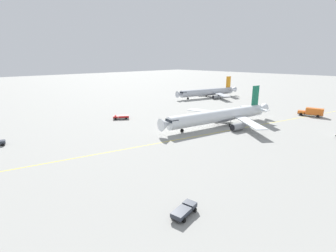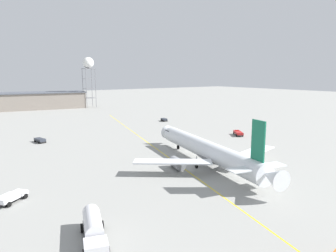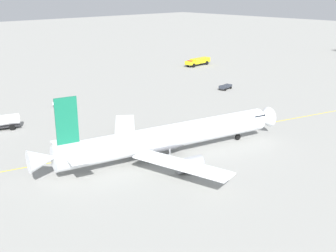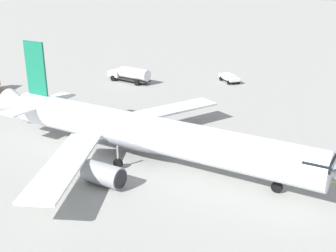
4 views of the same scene
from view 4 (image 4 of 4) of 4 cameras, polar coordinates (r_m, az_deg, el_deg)
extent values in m
plane|color=gray|center=(46.30, -1.27, -5.08)|extent=(600.00, 600.00, 0.00)
cylinder|color=silver|center=(45.77, -2.54, -0.99)|extent=(37.78, 12.01, 3.90)
cone|color=silver|center=(58.74, -19.58, 2.99)|extent=(4.62, 4.11, 3.32)
cube|color=black|center=(39.42, 19.99, -4.52)|extent=(3.06, 3.76, 0.70)
ellipsoid|color=slate|center=(47.15, -4.46, -1.78)|extent=(14.06, 6.38, 2.15)
cube|color=#146B4C|center=(54.75, -17.59, 7.47)|extent=(3.18, 0.93, 6.73)
cube|color=silver|center=(57.86, -14.92, 3.74)|extent=(3.52, 4.99, 0.20)
cube|color=silver|center=(53.96, -19.43, 2.06)|extent=(3.52, 4.99, 0.20)
cube|color=silver|center=(55.36, -0.33, 2.11)|extent=(11.88, 14.03, 0.28)
cube|color=silver|center=(41.33, -13.91, -5.07)|extent=(6.59, 15.45, 0.28)
cylinder|color=gray|center=(52.64, 1.05, -0.43)|extent=(4.47, 3.03, 2.20)
cylinder|color=black|center=(51.72, 3.07, -0.85)|extent=(0.55, 1.85, 1.87)
cylinder|color=gray|center=(41.68, -8.79, -6.51)|extent=(4.47, 3.03, 2.20)
cylinder|color=black|center=(40.51, -6.46, -7.23)|extent=(0.55, 1.85, 1.87)
cylinder|color=#9EA0A5|center=(41.13, 14.72, -6.83)|extent=(0.20, 0.20, 2.01)
cylinder|color=black|center=(41.59, 14.60, -8.06)|extent=(1.14, 0.53, 1.10)
cylinder|color=#9EA0A5|center=(49.96, -2.26, -1.19)|extent=(0.20, 0.20, 2.01)
cylinder|color=black|center=(50.34, -2.25, -2.25)|extent=(1.14, 0.53, 1.10)
cylinder|color=#9EA0A5|center=(44.91, -6.87, -3.89)|extent=(0.20, 0.20, 2.01)
cylinder|color=black|center=(45.33, -6.81, -5.05)|extent=(1.14, 0.53, 1.10)
cube|color=#232326|center=(81.12, 8.35, 6.30)|extent=(4.36, 4.98, 0.20)
cube|color=white|center=(79.56, 8.93, 6.27)|extent=(2.55, 2.43, 0.55)
cube|color=black|center=(79.00, 9.15, 6.22)|extent=(1.45, 1.12, 0.31)
cube|color=white|center=(81.73, 8.10, 6.74)|extent=(3.61, 3.83, 0.70)
cylinder|color=black|center=(80.16, 9.58, 5.99)|extent=(0.70, 0.81, 0.80)
cylinder|color=black|center=(79.20, 8.24, 5.89)|extent=(0.70, 0.81, 0.80)
cylinder|color=black|center=(82.96, 8.51, 6.53)|extent=(0.70, 0.81, 0.80)
cylinder|color=black|center=(82.04, 7.20, 6.44)|extent=(0.70, 0.81, 0.80)
cube|color=#232326|center=(80.57, -5.28, 6.44)|extent=(9.05, 4.72, 0.20)
cube|color=silver|center=(82.49, -7.01, 7.17)|extent=(3.05, 3.13, 1.10)
cube|color=black|center=(83.19, -7.58, 7.37)|extent=(0.72, 2.04, 0.62)
cylinder|color=silver|center=(79.48, -4.59, 7.13)|extent=(6.57, 3.91, 2.12)
cylinder|color=black|center=(81.69, -7.52, 6.48)|extent=(1.13, 0.60, 1.10)
cylinder|color=black|center=(83.49, -6.34, 6.83)|extent=(1.13, 0.60, 1.10)
cylinder|color=black|center=(77.89, -4.30, 5.91)|extent=(1.13, 0.60, 1.10)
cylinder|color=black|center=(79.78, -3.14, 6.29)|extent=(1.13, 0.60, 1.10)
cube|color=yellow|center=(51.74, 0.71, -2.25)|extent=(170.75, 46.36, 0.01)
camera|label=1|loc=(98.23, 51.03, 13.79)|focal=26.62mm
camera|label=2|loc=(104.90, -20.05, 18.90)|focal=32.96mm
camera|label=3|loc=(59.84, -81.96, 9.48)|focal=45.20mm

